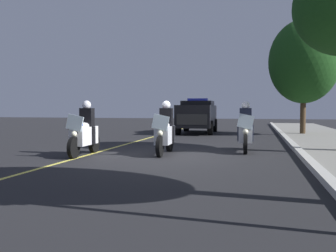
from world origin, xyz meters
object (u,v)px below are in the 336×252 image
(police_motorcycle_lead_right, at_px, (165,132))
(police_motorcycle_trailing, at_px, (245,131))
(police_motorcycle_lead_left, at_px, (85,133))
(tree_far_back, at_px, (304,62))
(police_suv, at_px, (197,115))

(police_motorcycle_lead_right, height_order, police_motorcycle_trailing, same)
(police_motorcycle_lead_left, bearing_deg, police_motorcycle_lead_right, 110.49)
(police_motorcycle_trailing, relative_size, tree_far_back, 0.35)
(police_motorcycle_trailing, distance_m, police_suv, 9.23)
(police_motorcycle_trailing, relative_size, police_suv, 0.43)
(police_motorcycle_lead_left, xyz_separation_m, police_motorcycle_lead_right, (-0.89, 2.38, 0.00))
(police_motorcycle_lead_right, bearing_deg, police_suv, -177.00)
(police_motorcycle_lead_left, bearing_deg, tree_far_back, 143.78)
(police_motorcycle_lead_right, distance_m, tree_far_back, 11.47)
(police_motorcycle_trailing, height_order, tree_far_back, tree_far_back)
(police_suv, bearing_deg, tree_far_back, 85.77)
(police_motorcycle_lead_right, distance_m, police_motorcycle_trailing, 2.82)
(police_motorcycle_lead_left, bearing_deg, police_suv, 170.41)
(tree_far_back, bearing_deg, police_motorcycle_lead_right, -28.95)
(tree_far_back, bearing_deg, police_motorcycle_trailing, -18.87)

